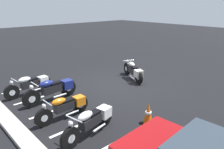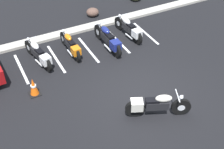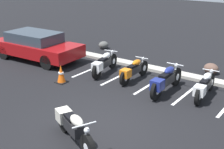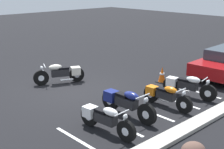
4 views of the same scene
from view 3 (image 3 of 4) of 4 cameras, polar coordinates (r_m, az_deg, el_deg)
name	(u,v)px [view 3 (image 3 of 4)]	position (r m, az deg, el deg)	size (l,w,h in m)	color
ground	(102,128)	(8.75, -1.89, -9.69)	(60.00, 60.00, 0.00)	black
motorcycle_cream_featured	(73,126)	(7.94, -7.15, -9.41)	(2.01, 1.05, 0.85)	black
parked_bike_0	(104,64)	(12.60, -1.50, 2.00)	(0.73, 2.08, 0.83)	black
parked_bike_1	(133,70)	(11.91, 3.90, 0.75)	(0.56, 1.98, 0.78)	black
parked_bike_2	(165,80)	(10.88, 9.76, -1.09)	(0.63, 2.26, 0.89)	black
parked_bike_3	(204,86)	(10.80, 16.55, -2.05)	(0.58, 2.06, 0.81)	black
car_red	(36,45)	(14.88, -13.67, 5.21)	(4.38, 2.00, 1.29)	black
concrete_curb	(180,74)	(12.81, 12.34, 0.03)	(18.00, 0.50, 0.12)	#A8A399
landscape_rock_1	(211,69)	(13.33, 17.67, 1.04)	(0.62, 0.53, 0.44)	brown
landscape_rock_2	(104,45)	(16.44, -1.55, 5.41)	(0.53, 0.48, 0.39)	#4D4E4B
traffic_cone	(61,74)	(11.89, -9.29, 0.04)	(0.40, 0.40, 0.69)	black
stall_line_0	(89,70)	(13.19, -4.23, 0.78)	(0.10, 2.10, 0.00)	white
stall_line_1	(117,77)	(12.36, 0.92, -0.51)	(0.10, 2.10, 0.00)	white
stall_line_2	(149,85)	(11.65, 6.76, -1.97)	(0.10, 2.10, 0.00)	white
stall_line_3	(185,94)	(11.08, 13.29, -3.57)	(0.10, 2.10, 0.00)	white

